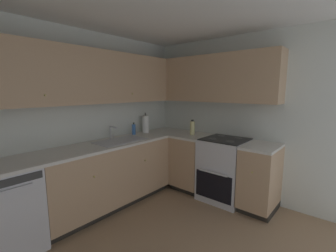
% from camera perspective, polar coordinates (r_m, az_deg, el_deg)
% --- Properties ---
extents(wall_back, '(4.04, 0.05, 2.41)m').
position_cam_1_polar(wall_back, '(3.24, -24.82, 0.79)').
color(wall_back, silver).
rests_on(wall_back, ground_plane).
extents(wall_right, '(0.05, 3.15, 2.41)m').
position_cam_1_polar(wall_right, '(3.63, 17.87, 1.99)').
color(wall_right, silver).
rests_on(wall_right, ground_plane).
extents(dishwasher, '(0.60, 0.63, 0.87)m').
position_cam_1_polar(dishwasher, '(2.91, -35.76, -16.85)').
color(dishwasher, silver).
rests_on(dishwasher, ground_plane).
extents(lower_cabinets_back, '(1.86, 0.62, 0.87)m').
position_cam_1_polar(lower_cabinets_back, '(3.37, -14.57, -11.86)').
color(lower_cabinets_back, tan).
rests_on(lower_cabinets_back, ground_plane).
extents(countertop_back, '(3.06, 0.60, 0.03)m').
position_cam_1_polar(countertop_back, '(3.23, -14.90, -4.43)').
color(countertop_back, beige).
rests_on(countertop_back, lower_cabinets_back).
extents(lower_cabinets_right, '(0.62, 1.56, 0.87)m').
position_cam_1_polar(lower_cabinets_right, '(3.59, 12.60, -10.46)').
color(lower_cabinets_right, tan).
rests_on(lower_cabinets_right, ground_plane).
extents(countertop_right, '(0.60, 1.56, 0.03)m').
position_cam_1_polar(countertop_right, '(3.46, 12.83, -3.46)').
color(countertop_right, beige).
rests_on(countertop_right, lower_cabinets_right).
extents(oven_range, '(0.68, 0.62, 1.05)m').
position_cam_1_polar(oven_range, '(3.56, 13.84, -10.28)').
color(oven_range, silver).
rests_on(oven_range, ground_plane).
extents(upper_cabinets_back, '(2.74, 0.34, 0.69)m').
position_cam_1_polar(upper_cabinets_back, '(3.18, -19.44, 11.47)').
color(upper_cabinets_back, tan).
extents(upper_cabinets_right, '(0.32, 2.11, 0.69)m').
position_cam_1_polar(upper_cabinets_right, '(3.65, 10.22, 11.45)').
color(upper_cabinets_right, tan).
extents(sink, '(0.71, 0.40, 0.10)m').
position_cam_1_polar(sink, '(3.33, -11.71, -4.32)').
color(sink, '#B7B7BC').
rests_on(sink, countertop_back).
extents(faucet, '(0.07, 0.16, 0.19)m').
position_cam_1_polar(faucet, '(3.46, -13.82, -1.24)').
color(faucet, silver).
rests_on(faucet, countertop_back).
extents(soap_bottle, '(0.06, 0.06, 0.20)m').
position_cam_1_polar(soap_bottle, '(3.73, -8.51, -0.80)').
color(soap_bottle, '#3F72BF').
rests_on(soap_bottle, countertop_back).
extents(paper_towel_roll, '(0.11, 0.11, 0.35)m').
position_cam_1_polar(paper_towel_roll, '(3.87, -5.62, 0.47)').
color(paper_towel_roll, white).
rests_on(paper_towel_roll, countertop_back).
extents(oil_bottle, '(0.08, 0.08, 0.24)m').
position_cam_1_polar(oil_bottle, '(3.69, 6.08, -0.45)').
color(oil_bottle, beige).
rests_on(oil_bottle, countertop_right).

